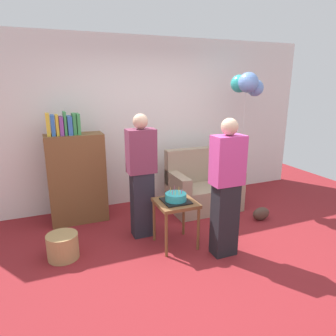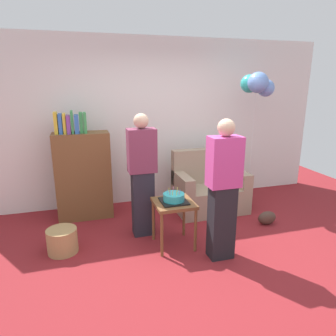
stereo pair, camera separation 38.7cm
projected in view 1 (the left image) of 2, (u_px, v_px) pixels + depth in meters
ground_plane at (201, 257)px, 3.63m from camera, size 8.00×8.00×0.00m
wall_back at (144, 123)px, 5.09m from camera, size 6.00×0.10×2.70m
couch at (202, 188)px, 4.98m from camera, size 1.10×0.70×0.96m
bookshelf at (76, 176)px, 4.41m from camera, size 0.80×0.36×1.61m
side_table at (176, 208)px, 3.77m from camera, size 0.48×0.48×0.59m
birthday_cake at (176, 198)px, 3.73m from camera, size 0.32×0.32×0.17m
person_blowing_candles at (142, 176)px, 3.94m from camera, size 0.36×0.22×1.63m
person_holding_cake at (226, 188)px, 3.49m from camera, size 0.36×0.22×1.63m
wicker_basket at (63, 246)px, 3.57m from camera, size 0.36×0.36×0.30m
handbag at (261, 214)px, 4.58m from camera, size 0.28×0.14×0.20m
balloon_bunch at (247, 84)px, 4.77m from camera, size 0.48×0.47×2.15m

